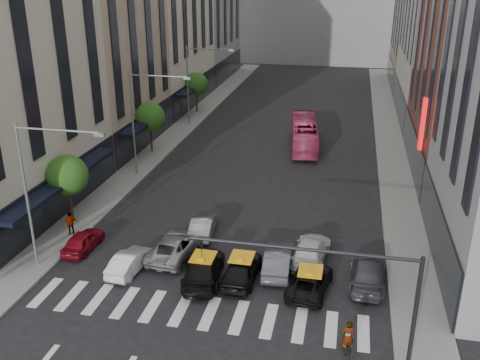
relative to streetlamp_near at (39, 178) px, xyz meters
The scene contains 27 objects.
ground 12.32m from the streetlamp_near, 21.72° to the right, with size 160.00×160.00×0.00m, color black.
sidewalk_left 26.69m from the streetlamp_near, 93.21° to the left, with size 3.00×96.00×0.15m, color slate.
sidewalk_right 34.27m from the streetlamp_near, 50.35° to the left, with size 3.00×96.00×0.15m, color slate.
building_left_b 25.72m from the streetlamp_near, 106.16° to the left, with size 8.00×16.00×24.00m, color tan.
building_right_b 36.20m from the streetlamp_near, 40.38° to the left, with size 8.00×18.00×26.00m, color brown.
tree_near 6.65m from the streetlamp_near, 106.32° to the left, with size 2.88×2.88×4.95m.
tree_mid 22.18m from the streetlamp_near, 94.56° to the left, with size 2.88×2.88×4.95m.
tree_far 38.11m from the streetlamp_near, 92.65° to the left, with size 2.88×2.88×4.95m.
streetlamp_near is the anchor object (origin of this frame).
streetlamp_mid 16.00m from the streetlamp_near, 90.00° to the left, with size 5.38×0.25×9.00m.
streetlamp_far 32.00m from the streetlamp_near, 90.00° to the left, with size 5.38×0.25×9.00m.
traffic_signal 18.48m from the streetlamp_near, 15.74° to the right, with size 10.10×0.20×6.00m.
liberty_sign 27.73m from the streetlamp_near, 35.24° to the left, with size 0.30×0.70×4.00m.
car_red 5.90m from the streetlamp_near, 71.55° to the left, with size 1.52×3.78×1.29m, color maroon.
car_white_front 7.19m from the streetlamp_near, ahead, with size 1.35×3.86×1.27m, color silver.
car_silver 9.18m from the streetlamp_near, 23.17° to the left, with size 2.39×5.18×1.44m, color gray.
taxi_left 10.79m from the streetlamp_near, ahead, with size 2.11×5.18×1.50m, color black.
taxi_center 12.79m from the streetlamp_near, ahead, with size 1.79×4.46×1.52m, color black.
car_grey_mid 14.76m from the streetlamp_near, 10.65° to the left, with size 1.56×4.48×1.47m, color #47494F.
taxi_right 16.53m from the streetlamp_near, ahead, with size 2.06×4.46×1.24m, color black.
car_grey_curb 19.67m from the streetlamp_near, ahead, with size 1.99×4.90×1.42m, color #3C3E44.
car_row2_left 11.34m from the streetlamp_near, 38.33° to the left, with size 1.46×4.18×1.38m, color gray.
car_row2_right 16.78m from the streetlamp_near, 15.14° to the left, with size 2.00×4.92×1.43m, color silver.
bus 30.02m from the streetlamp_near, 64.43° to the left, with size 2.41×10.30×2.87m, color #C33964.
motorcycle 19.15m from the streetlamp_near, 13.84° to the right, with size 0.62×1.77×0.93m, color black.
rider 18.82m from the streetlamp_near, 13.84° to the right, with size 0.62×0.41×1.70m, color gray.
pedestrian_far 6.47m from the streetlamp_near, 101.49° to the left, with size 0.96×0.40×1.64m, color gray.
Camera 1 is at (7.05, -21.40, 17.09)m, focal length 40.00 mm.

